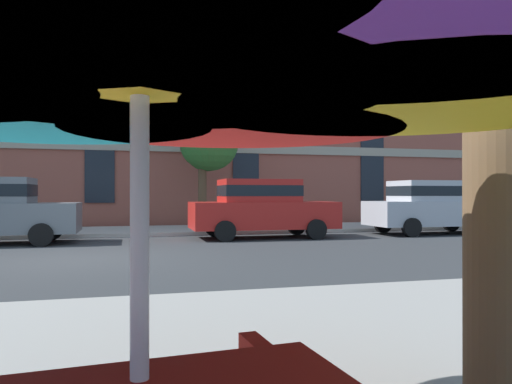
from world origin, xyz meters
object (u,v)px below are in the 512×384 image
sedan_silver (431,206)px  street_tree_middle (208,144)px  patio_umbrella (140,16)px  sedan_red (262,207)px

sedan_silver → street_tree_middle: street_tree_middle is taller
sedan_silver → patio_umbrella: bearing=-127.6°
sedan_red → patio_umbrella: size_ratio=1.23×
sedan_red → patio_umbrella: 13.32m
sedan_red → street_tree_middle: size_ratio=1.03×
patio_umbrella → sedan_silver: bearing=52.4°
sedan_silver → patio_umbrella: 16.07m
sedan_red → street_tree_middle: street_tree_middle is taller
sedan_red → sedan_silver: (5.90, 0.00, 0.00)m
sedan_red → patio_umbrella: (-3.89, -12.70, 0.96)m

